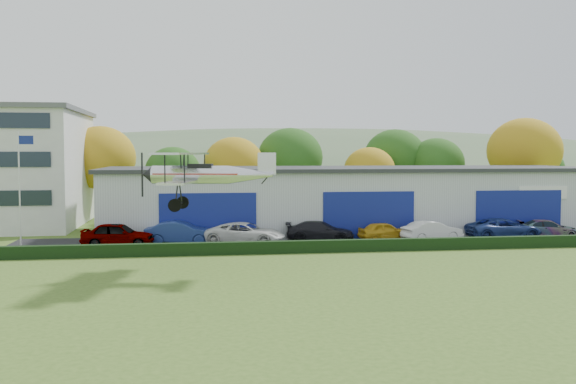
{
  "coord_description": "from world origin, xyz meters",
  "views": [
    {
      "loc": [
        -7.99,
        -25.16,
        6.53
      ],
      "look_at": [
        -2.55,
        12.27,
        4.22
      ],
      "focal_mm": 40.47,
      "sensor_mm": 36.0,
      "label": 1
    }
  ],
  "objects": [
    {
      "name": "car_1",
      "position": [
        -8.98,
        21.13,
        0.86
      ],
      "size": [
        5.09,
        2.31,
        1.62
      ],
      "primitive_type": "imported",
      "rotation": [
        0.0,
        0.0,
        1.45
      ],
      "color": "navy",
      "rests_on": "apron"
    },
    {
      "name": "ground",
      "position": [
        0.0,
        0.0,
        0.0
      ],
      "size": [
        300.0,
        300.0,
        0.0
      ],
      "primitive_type": "plane",
      "color": "#3D5F1E",
      "rests_on": "ground"
    },
    {
      "name": "car_3",
      "position": [
        1.15,
        21.26,
        0.77
      ],
      "size": [
        5.33,
        3.22,
        1.44
      ],
      "primitive_type": "imported",
      "rotation": [
        0.0,
        0.0,
        1.31
      ],
      "color": "black",
      "rests_on": "apron"
    },
    {
      "name": "flagpole",
      "position": [
        -19.88,
        22.0,
        4.78
      ],
      "size": [
        1.05,
        0.1,
        8.0
      ],
      "color": "silver",
      "rests_on": "ground"
    },
    {
      "name": "hedge",
      "position": [
        3.0,
        16.2,
        0.4
      ],
      "size": [
        46.0,
        0.6,
        0.8
      ],
      "primitive_type": "cube",
      "color": "black",
      "rests_on": "ground"
    },
    {
      "name": "car_0",
      "position": [
        -13.21,
        20.4,
        0.89
      ],
      "size": [
        5.11,
        2.53,
        1.67
      ],
      "primitive_type": "imported",
      "rotation": [
        0.0,
        0.0,
        1.46
      ],
      "color": "gray",
      "rests_on": "apron"
    },
    {
      "name": "car_6",
      "position": [
        15.0,
        20.37,
        0.82
      ],
      "size": [
        5.62,
        2.69,
        1.54
      ],
      "primitive_type": "imported",
      "rotation": [
        0.0,
        0.0,
        1.59
      ],
      "color": "navy",
      "rests_on": "apron"
    },
    {
      "name": "tree_belt",
      "position": [
        0.85,
        40.62,
        5.61
      ],
      "size": [
        75.7,
        13.22,
        10.12
      ],
      "color": "#3D2614",
      "rests_on": "ground"
    },
    {
      "name": "biplane",
      "position": [
        -7.55,
        10.35,
        5.42
      ],
      "size": [
        7.43,
        8.48,
        3.15
      ],
      "rotation": [
        0.0,
        0.0,
        -0.19
      ],
      "color": "silver"
    },
    {
      "name": "distant_hills",
      "position": [
        -4.38,
        140.0,
        -13.05
      ],
      "size": [
        430.0,
        196.0,
        56.0
      ],
      "color": "#4C6642",
      "rests_on": "ground"
    },
    {
      "name": "hangar",
      "position": [
        5.0,
        27.98,
        2.66
      ],
      "size": [
        40.6,
        12.6,
        5.3
      ],
      "color": "#B2B7BC",
      "rests_on": "ground"
    },
    {
      "name": "car_2",
      "position": [
        -4.42,
        20.2,
        0.83
      ],
      "size": [
        6.14,
        4.27,
        1.56
      ],
      "primitive_type": "imported",
      "rotation": [
        0.0,
        0.0,
        1.24
      ],
      "color": "silver",
      "rests_on": "apron"
    },
    {
      "name": "car_7",
      "position": [
        18.8,
        20.72,
        0.72
      ],
      "size": [
        4.92,
        3.01,
        1.33
      ],
      "primitive_type": "imported",
      "rotation": [
        0.0,
        0.0,
        1.3
      ],
      "color": "gray",
      "rests_on": "apron"
    },
    {
      "name": "apron",
      "position": [
        3.0,
        21.0,
        0.03
      ],
      "size": [
        48.0,
        9.0,
        0.05
      ],
      "primitive_type": "cube",
      "color": "black",
      "rests_on": "ground"
    },
    {
      "name": "car_5",
      "position": [
        9.22,
        19.96,
        0.79
      ],
      "size": [
        4.72,
        2.51,
        1.48
      ],
      "primitive_type": "imported",
      "rotation": [
        0.0,
        0.0,
        1.79
      ],
      "color": "silver",
      "rests_on": "apron"
    },
    {
      "name": "car_4",
      "position": [
        5.97,
        21.12,
        0.72
      ],
      "size": [
        4.15,
        2.27,
        1.34
      ],
      "primitive_type": "imported",
      "rotation": [
        0.0,
        0.0,
        1.75
      ],
      "color": "gold",
      "rests_on": "apron"
    }
  ]
}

